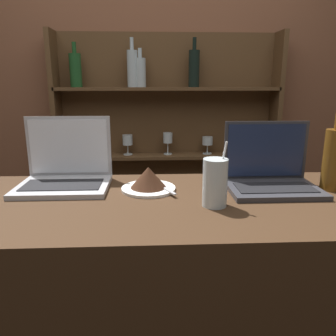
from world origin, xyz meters
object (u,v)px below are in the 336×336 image
laptop_far (270,174)px  cake_plate (149,180)px  laptop_near (66,171)px  wine_bottle_amber (334,158)px  water_glass (215,183)px

laptop_far → cake_plate: bearing=179.6°
laptop_far → cake_plate: laptop_far is taller
laptop_near → laptop_far: bearing=-5.6°
wine_bottle_amber → laptop_near: bearing=174.4°
cake_plate → wine_bottle_amber: bearing=-2.1°
laptop_near → wine_bottle_amber: (0.97, -0.10, 0.06)m
cake_plate → water_glass: (0.21, -0.17, 0.04)m
laptop_far → water_glass: 0.29m
wine_bottle_amber → water_glass: bearing=-162.5°
cake_plate → laptop_near: bearing=167.1°
laptop_far → cake_plate: size_ratio=1.63×
laptop_far → laptop_near: bearing=174.4°
laptop_far → cake_plate: (-0.44, 0.00, -0.02)m
laptop_far → wine_bottle_amber: bearing=-5.5°
water_glass → laptop_far: bearing=34.9°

